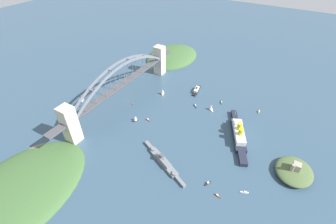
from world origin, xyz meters
name	(u,v)px	position (x,y,z in m)	size (l,w,h in m)	color
ground_plane	(125,100)	(0.00, 0.00, 0.00)	(1400.00, 1400.00, 0.00)	#334C60
harbor_arch_bridge	(123,85)	(0.00, 0.00, 28.59)	(267.60, 16.74, 64.62)	beige
headland_west_shore	(172,57)	(-173.99, -15.90, 0.00)	(128.68, 95.70, 26.36)	#3D6033
headland_east_shore	(18,190)	(184.06, 6.54, 0.00)	(156.59, 106.05, 19.78)	#3D6033
ocean_liner	(239,133)	(-11.11, 178.38, 5.55)	(94.02, 49.70, 20.13)	#1E2333
naval_cruiser	(163,161)	(75.64, 117.44, 2.79)	(36.27, 73.76, 16.55)	slate
harbor_ferry_steamer	(197,90)	(-80.59, 85.82, 2.47)	(32.28, 10.50, 8.09)	black
fort_island_mid_harbor	(294,171)	(14.87, 249.20, 4.81)	(44.42, 39.24, 17.68)	#4C6038
seaplane_taxiing_near_bridge	(127,76)	(-56.54, -42.63, 2.18)	(9.49, 8.81, 4.92)	#B7B7B2
seaplane_second_in_formation	(83,101)	(37.48, -54.50, 2.20)	(10.25, 9.12, 5.04)	#B7B7B2
small_boat_0	(221,102)	(-71.59, 133.09, 0.79)	(10.13, 4.83, 2.16)	#2D6B3D
small_boat_1	(135,118)	(31.52, 43.93, 4.17)	(9.03, 6.80, 8.97)	black
small_boat_2	(163,92)	(-44.01, 42.20, 5.32)	(9.75, 7.70, 11.59)	gold
small_boat_3	(208,183)	(75.22, 173.06, 0.77)	(8.29, 4.73, 2.19)	black
small_boat_4	(217,196)	(83.59, 187.32, 0.69)	(2.71, 7.65, 1.97)	brown
small_boat_5	(195,106)	(-42.39, 102.23, 0.88)	(8.49, 7.85, 2.41)	#234C8C
small_boat_6	(259,111)	(-77.89, 189.16, 0.86)	(8.10, 2.00, 2.33)	gold
small_boat_7	(148,120)	(21.66, 58.54, 0.75)	(3.25, 8.52, 2.15)	brown
small_boat_8	(245,192)	(65.59, 209.95, 0.71)	(4.28, 8.46, 2.03)	silver
small_boat_9	(211,107)	(-46.10, 125.71, 4.61)	(7.74, 9.16, 9.99)	silver
channel_marker_buoy	(133,104)	(3.27, 18.10, 1.12)	(2.20, 2.20, 2.75)	red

